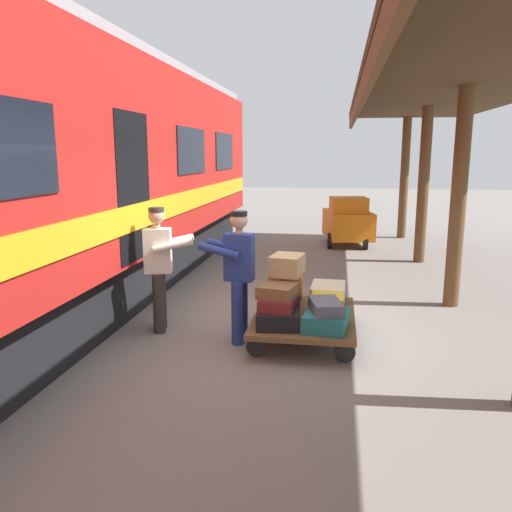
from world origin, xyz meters
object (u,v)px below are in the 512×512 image
(luggage_cart, at_px, (304,318))
(suitcase_tan_vintage, at_px, (287,265))
(suitcase_burgundy_valise, at_px, (283,303))
(suitcase_black_hardshell, at_px, (278,318))
(suitcase_navy_fabric, at_px, (286,294))
(suitcase_slate_roller, at_px, (326,306))
(suitcase_yellow_case, at_px, (327,305))
(porter_in_overalls, at_px, (238,272))
(porter_by_door, at_px, (160,265))
(train_car, at_px, (32,179))
(suitcase_teal_softside, at_px, (326,320))
(suitcase_orange_carryall, at_px, (285,283))
(suitcase_maroon_trunk, at_px, (278,303))
(suitcase_cream_canvas, at_px, (328,295))
(suitcase_gray_aluminum, at_px, (286,280))
(suitcase_brown_leather, at_px, (277,291))
(baggage_tug, at_px, (348,222))

(luggage_cart, xyz_separation_m, suitcase_tan_vintage, (0.24, 0.00, 0.71))
(suitcase_burgundy_valise, bearing_deg, suitcase_black_hardshell, 90.00)
(suitcase_navy_fabric, xyz_separation_m, suitcase_slate_roller, (-0.58, 1.02, 0.15))
(luggage_cart, distance_m, suitcase_yellow_case, 0.35)
(suitcase_navy_fabric, distance_m, porter_in_overalls, 1.05)
(suitcase_yellow_case, bearing_deg, porter_by_door, -0.14)
(suitcase_navy_fabric, relative_size, porter_in_overalls, 0.36)
(train_car, relative_size, porter_in_overalls, 9.46)
(suitcase_teal_softside, height_order, suitcase_burgundy_valise, suitcase_burgundy_valise)
(suitcase_orange_carryall, bearing_deg, luggage_cart, 172.94)
(suitcase_burgundy_valise, xyz_separation_m, suitcase_maroon_trunk, (0.00, 0.48, 0.13))
(suitcase_cream_canvas, xyz_separation_m, suitcase_maroon_trunk, (0.59, 0.98, 0.13))
(suitcase_black_hardshell, height_order, suitcase_slate_roller, suitcase_slate_roller)
(suitcase_black_hardshell, relative_size, suitcase_maroon_trunk, 1.13)
(suitcase_black_hardshell, height_order, suitcase_gray_aluminum, suitcase_gray_aluminum)
(train_car, bearing_deg, suitcase_gray_aluminum, -174.65)
(luggage_cart, xyz_separation_m, suitcase_teal_softside, (-0.29, 0.50, 0.15))
(suitcase_maroon_trunk, bearing_deg, suitcase_yellow_case, -140.88)
(train_car, bearing_deg, suitcase_cream_canvas, -175.19)
(train_car, height_order, suitcase_maroon_trunk, train_car)
(suitcase_navy_fabric, bearing_deg, suitcase_slate_roller, 119.56)
(suitcase_slate_roller, height_order, porter_by_door, porter_by_door)
(luggage_cart, bearing_deg, suitcase_burgundy_valise, -0.00)
(suitcase_yellow_case, relative_size, suitcase_brown_leather, 1.27)
(suitcase_maroon_trunk, distance_m, baggage_tug, 7.73)
(porter_by_door, bearing_deg, suitcase_navy_fabric, -163.49)
(suitcase_orange_carryall, relative_size, suitcase_tan_vintage, 0.94)
(suitcase_slate_roller, bearing_deg, train_car, -9.21)
(suitcase_brown_leather, bearing_deg, suitcase_tan_vintage, -98.91)
(suitcase_brown_leather, bearing_deg, baggage_tug, -97.28)
(suitcase_gray_aluminum, bearing_deg, luggage_cart, 121.77)
(suitcase_black_hardshell, bearing_deg, suitcase_teal_softside, 180.00)
(suitcase_teal_softside, bearing_deg, suitcase_orange_carryall, -44.03)
(suitcase_black_hardshell, distance_m, porter_in_overalls, 0.78)
(suitcase_teal_softside, height_order, suitcase_orange_carryall, suitcase_orange_carryall)
(train_car, height_order, suitcase_yellow_case, train_car)
(suitcase_slate_roller, bearing_deg, porter_by_door, -12.99)
(train_car, height_order, suitcase_cream_canvas, train_car)
(suitcase_gray_aluminum, height_order, porter_by_door, porter_by_door)
(suitcase_maroon_trunk, height_order, porter_by_door, porter_by_door)
(suitcase_teal_softside, bearing_deg, suitcase_tan_vintage, -43.07)
(suitcase_slate_roller, bearing_deg, baggage_tug, -92.83)
(suitcase_burgundy_valise, relative_size, suitcase_gray_aluminum, 1.07)
(train_car, distance_m, suitcase_orange_carryall, 3.82)
(suitcase_slate_roller, bearing_deg, suitcase_yellow_case, -90.91)
(suitcase_orange_carryall, relative_size, suitcase_gray_aluminum, 0.82)
(suitcase_yellow_case, bearing_deg, suitcase_orange_carryall, -3.34)
(suitcase_teal_softside, bearing_deg, suitcase_maroon_trunk, -2.41)
(baggage_tug, bearing_deg, suitcase_brown_leather, 82.72)
(suitcase_tan_vintage, relative_size, porter_in_overalls, 0.28)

